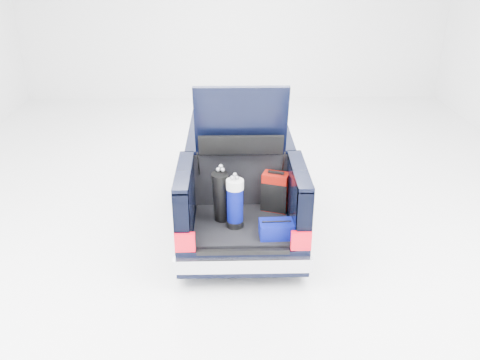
{
  "coord_description": "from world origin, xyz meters",
  "views": [
    {
      "loc": [
        -0.17,
        -7.66,
        4.15
      ],
      "look_at": [
        0.0,
        -0.5,
        0.81
      ],
      "focal_mm": 38.0,
      "sensor_mm": 36.0,
      "label": 1
    }
  ],
  "objects_px": {
    "car": "(239,172)",
    "black_golf_bag": "(221,196)",
    "red_suitcase": "(275,192)",
    "blue_golf_bag": "(235,203)",
    "blue_duffel": "(276,229)"
  },
  "relations": [
    {
      "from": "car",
      "to": "blue_duffel",
      "type": "height_order",
      "value": "car"
    },
    {
      "from": "black_golf_bag",
      "to": "blue_golf_bag",
      "type": "height_order",
      "value": "black_golf_bag"
    },
    {
      "from": "black_golf_bag",
      "to": "blue_golf_bag",
      "type": "distance_m",
      "value": 0.25
    },
    {
      "from": "car",
      "to": "red_suitcase",
      "type": "xyz_separation_m",
      "value": [
        0.5,
        -1.19,
        0.21
      ]
    },
    {
      "from": "blue_duffel",
      "to": "red_suitcase",
      "type": "bearing_deg",
      "value": 83.8
    },
    {
      "from": "blue_golf_bag",
      "to": "blue_duffel",
      "type": "xyz_separation_m",
      "value": [
        0.54,
        -0.28,
        -0.25
      ]
    },
    {
      "from": "car",
      "to": "blue_golf_bag",
      "type": "distance_m",
      "value": 1.69
    },
    {
      "from": "car",
      "to": "black_golf_bag",
      "type": "xyz_separation_m",
      "value": [
        -0.28,
        -1.5,
        0.3
      ]
    },
    {
      "from": "car",
      "to": "black_golf_bag",
      "type": "height_order",
      "value": "car"
    },
    {
      "from": "car",
      "to": "black_golf_bag",
      "type": "distance_m",
      "value": 1.55
    },
    {
      "from": "car",
      "to": "black_golf_bag",
      "type": "relative_size",
      "value": 5.57
    },
    {
      "from": "red_suitcase",
      "to": "blue_duffel",
      "type": "relative_size",
      "value": 1.33
    },
    {
      "from": "black_golf_bag",
      "to": "car",
      "type": "bearing_deg",
      "value": 103.13
    },
    {
      "from": "car",
      "to": "blue_duffel",
      "type": "distance_m",
      "value": 2.0
    },
    {
      "from": "red_suitcase",
      "to": "black_golf_bag",
      "type": "height_order",
      "value": "black_golf_bag"
    }
  ]
}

